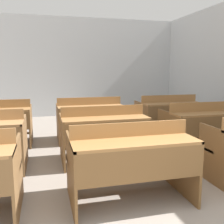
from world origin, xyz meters
name	(u,v)px	position (x,y,z in m)	size (l,w,h in m)	color
wall_back	(75,67)	(0.00, 7.26, 1.51)	(6.51, 0.06, 3.01)	silver
bench_front_center	(130,159)	(-0.10, 1.56, 0.48)	(1.30, 0.84, 0.88)	brown
bench_second_center	(103,131)	(-0.10, 2.89, 0.48)	(1.30, 0.84, 0.88)	brown
bench_second_right	(203,125)	(1.69, 2.91, 0.48)	(1.30, 0.84, 0.88)	brown
bench_third_center	(90,117)	(-0.09, 4.19, 0.48)	(1.30, 0.84, 0.88)	brown
bench_third_right	(169,113)	(1.69, 4.22, 0.48)	(1.30, 0.84, 0.88)	brown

